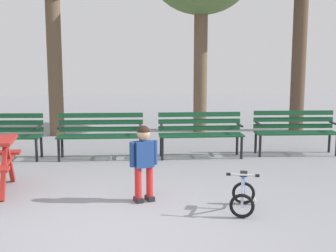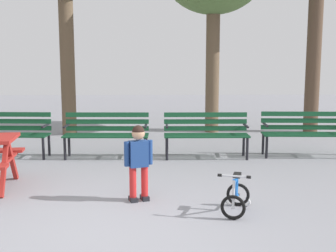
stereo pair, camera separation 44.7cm
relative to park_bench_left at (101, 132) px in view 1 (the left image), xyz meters
The scene contains 6 objects.
ground 3.76m from the park_bench_left, 84.26° to the right, with size 36.00×36.00×0.00m, color gray.
park_bench_left is the anchor object (origin of this frame).
park_bench_right 1.90m from the park_bench_left, ahead, with size 1.60×0.47×0.85m.
park_bench_far_right 3.80m from the park_bench_left, ahead, with size 1.62×0.53×0.85m.
child_standing 2.76m from the park_bench_left, 74.98° to the right, with size 0.37×0.23×1.02m.
kids_bicycle 3.70m from the park_bench_left, 58.48° to the right, with size 0.49×0.62×0.54m.
Camera 1 is at (0.14, -4.72, 1.91)m, focal length 47.94 mm.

